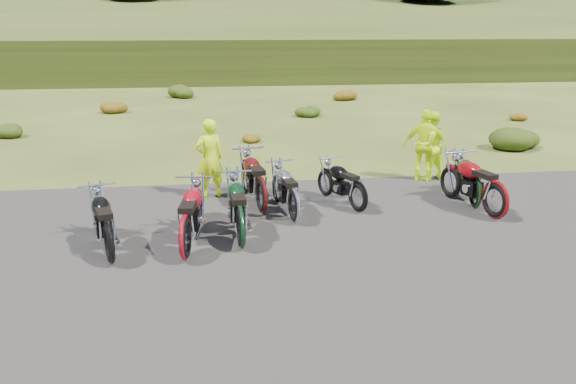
{
  "coord_description": "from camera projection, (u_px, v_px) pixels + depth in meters",
  "views": [
    {
      "loc": [
        -1.57,
        -10.05,
        3.98
      ],
      "look_at": [
        -0.18,
        0.53,
        0.77
      ],
      "focal_mm": 35.0,
      "sensor_mm": 36.0,
      "label": 1
    }
  ],
  "objects": [
    {
      "name": "ground",
      "position": [
        301.0,
        237.0,
        10.88
      ],
      "size": [
        300.0,
        300.0,
        0.0
      ],
      "primitive_type": "plane",
      "color": "#384015",
      "rests_on": "ground"
    },
    {
      "name": "gravel_pad",
      "position": [
        319.0,
        283.0,
        8.98
      ],
      "size": [
        20.0,
        12.0,
        0.04
      ],
      "primitive_type": "cube",
      "color": "black",
      "rests_on": "ground"
    },
    {
      "name": "hill_slope",
      "position": [
        228.0,
        63.0,
        58.35
      ],
      "size": [
        300.0,
        45.97,
        9.37
      ],
      "primitive_type": null,
      "rotation": [
        0.14,
        0.0,
        0.0
      ],
      "color": "#2A3913",
      "rests_on": "ground"
    },
    {
      "name": "hill_plateau",
      "position": [
        220.0,
        44.0,
        115.32
      ],
      "size": [
        300.0,
        90.0,
        9.17
      ],
      "primitive_type": "cube",
      "color": "#2A3913",
      "rests_on": "ground"
    },
    {
      "name": "shrub_1",
      "position": [
        6.0,
        129.0,
        20.39
      ],
      "size": [
        1.03,
        1.03,
        0.61
      ],
      "primitive_type": "ellipsoid",
      "color": "black",
      "rests_on": "ground"
    },
    {
      "name": "shrub_2",
      "position": [
        113.0,
        105.0,
        25.76
      ],
      "size": [
        1.3,
        1.3,
        0.77
      ],
      "primitive_type": "ellipsoid",
      "color": "brown",
      "rests_on": "ground"
    },
    {
      "name": "shrub_3",
      "position": [
        182.0,
        90.0,
        31.13
      ],
      "size": [
        1.56,
        1.56,
        0.92
      ],
      "primitive_type": "ellipsoid",
      "color": "black",
      "rests_on": "ground"
    },
    {
      "name": "shrub_4",
      "position": [
        249.0,
        136.0,
        19.5
      ],
      "size": [
        0.77,
        0.77,
        0.45
      ],
      "primitive_type": "ellipsoid",
      "color": "brown",
      "rests_on": "ground"
    },
    {
      "name": "shrub_5",
      "position": [
        307.0,
        110.0,
        24.87
      ],
      "size": [
        1.03,
        1.03,
        0.61
      ],
      "primitive_type": "ellipsoid",
      "color": "black",
      "rests_on": "ground"
    },
    {
      "name": "shrub_6",
      "position": [
        344.0,
        93.0,
        30.24
      ],
      "size": [
        1.3,
        1.3,
        0.77
      ],
      "primitive_type": "ellipsoid",
      "color": "brown",
      "rests_on": "ground"
    },
    {
      "name": "shrub_7",
      "position": [
        516.0,
        135.0,
        18.53
      ],
      "size": [
        1.56,
        1.56,
        0.92
      ],
      "primitive_type": "ellipsoid",
      "color": "black",
      "rests_on": "ground"
    },
    {
      "name": "shrub_8",
      "position": [
        515.0,
        115.0,
        23.99
      ],
      "size": [
        0.77,
        0.77,
        0.45
      ],
      "primitive_type": "ellipsoid",
      "color": "brown",
      "rests_on": "ground"
    },
    {
      "name": "motorcycle_0",
      "position": [
        111.0,
        265.0,
        9.66
      ],
      "size": [
        1.32,
        2.26,
        1.12
      ],
      "primitive_type": null,
      "rotation": [
        0.0,
        0.0,
        1.87
      ],
      "color": "black",
      "rests_on": "ground"
    },
    {
      "name": "motorcycle_1",
      "position": [
        186.0,
        260.0,
        9.82
      ],
      "size": [
        1.04,
        2.34,
        1.19
      ],
      "primitive_type": null,
      "rotation": [
        0.0,
        0.0,
        1.44
      ],
      "color": "maroon",
      "rests_on": "ground"
    },
    {
      "name": "motorcycle_2",
      "position": [
        241.0,
        249.0,
        10.33
      ],
      "size": [
        0.85,
        2.27,
        1.17
      ],
      "primitive_type": null,
      "rotation": [
        0.0,
        0.0,
        1.62
      ],
      "color": "black",
      "rests_on": "ground"
    },
    {
      "name": "motorcycle_3",
      "position": [
        294.0,
        224.0,
        11.63
      ],
      "size": [
        0.97,
        2.14,
        1.08
      ],
      "primitive_type": null,
      "rotation": [
        0.0,
        0.0,
        1.71
      ],
      "color": "#A8A8AD",
      "rests_on": "ground"
    },
    {
      "name": "motorcycle_4",
      "position": [
        262.0,
        214.0,
        12.2
      ],
      "size": [
        1.13,
        2.42,
        1.22
      ],
      "primitive_type": null,
      "rotation": [
        0.0,
        0.0,
        1.73
      ],
      "color": "#430C0B",
      "rests_on": "ground"
    },
    {
      "name": "motorcycle_5",
      "position": [
        357.0,
        213.0,
        12.3
      ],
      "size": [
        1.32,
        2.05,
        1.02
      ],
      "primitive_type": null,
      "rotation": [
        0.0,
        0.0,
        1.95
      ],
      "color": "black",
      "rests_on": "ground"
    },
    {
      "name": "motorcycle_6",
      "position": [
        493.0,
        219.0,
        11.89
      ],
      "size": [
        1.26,
        2.42,
        1.21
      ],
      "primitive_type": null,
      "rotation": [
        0.0,
        0.0,
        1.79
      ],
      "color": "maroon",
      "rests_on": "ground"
    },
    {
      "name": "motorcycle_7",
      "position": [
        474.0,
        209.0,
        12.53
      ],
      "size": [
        0.97,
        2.14,
        1.08
      ],
      "primitive_type": null,
      "rotation": [
        0.0,
        0.0,
        1.43
      ],
      "color": "black",
      "rests_on": "ground"
    },
    {
      "name": "person_middle",
      "position": [
        210.0,
        160.0,
        13.1
      ],
      "size": [
        0.79,
        0.66,
        1.86
      ],
      "primitive_type": "imported",
      "rotation": [
        0.0,
        0.0,
        3.5
      ],
      "color": "#BEE20B",
      "rests_on": "ground"
    },
    {
      "name": "person_right_a",
      "position": [
        429.0,
        147.0,
        14.62
      ],
      "size": [
        1.04,
        0.91,
        1.8
      ],
      "primitive_type": "imported",
      "rotation": [
        0.0,
        0.0,
        3.44
      ],
      "color": "#BEE20B",
      "rests_on": "ground"
    },
    {
      "name": "person_right_b",
      "position": [
        425.0,
        146.0,
        14.52
      ],
      "size": [
        1.18,
        0.86,
        1.87
      ],
      "primitive_type": "imported",
      "rotation": [
        0.0,
        0.0,
        2.72
      ],
      "color": "#BEE20B",
      "rests_on": "ground"
    }
  ]
}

